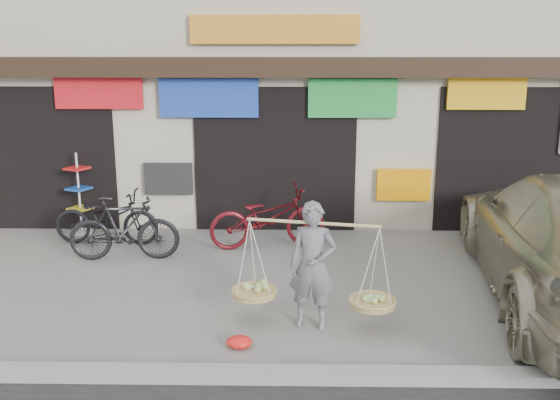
{
  "coord_description": "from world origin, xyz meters",
  "views": [
    {
      "loc": [
        0.29,
        -7.95,
        3.49
      ],
      "look_at": [
        0.14,
        0.9,
        1.24
      ],
      "focal_mm": 40.0,
      "sensor_mm": 36.0,
      "label": 1
    }
  ],
  "objects_px": {
    "bike_2": "(268,217)",
    "bike_1": "(124,228)",
    "street_vendor": "(313,271)",
    "bike_0": "(106,217)",
    "display_rack": "(80,201)"
  },
  "relations": [
    {
      "from": "street_vendor",
      "to": "display_rack",
      "type": "bearing_deg",
      "value": 148.26
    },
    {
      "from": "bike_2",
      "to": "display_rack",
      "type": "xyz_separation_m",
      "value": [
        -3.53,
        0.75,
        0.08
      ]
    },
    {
      "from": "bike_1",
      "to": "bike_2",
      "type": "relative_size",
      "value": 0.88
    },
    {
      "from": "bike_2",
      "to": "street_vendor",
      "type": "bearing_deg",
      "value": 177.97
    },
    {
      "from": "bike_2",
      "to": "bike_1",
      "type": "bearing_deg",
      "value": 92.94
    },
    {
      "from": "bike_2",
      "to": "bike_0",
      "type": "bearing_deg",
      "value": 73.61
    },
    {
      "from": "bike_1",
      "to": "bike_2",
      "type": "height_order",
      "value": "bike_1"
    },
    {
      "from": "street_vendor",
      "to": "bike_0",
      "type": "bearing_deg",
      "value": 148.37
    },
    {
      "from": "bike_0",
      "to": "street_vendor",
      "type": "bearing_deg",
      "value": -129.92
    },
    {
      "from": "street_vendor",
      "to": "display_rack",
      "type": "distance_m",
      "value": 5.72
    },
    {
      "from": "street_vendor",
      "to": "bike_1",
      "type": "distance_m",
      "value": 3.85
    },
    {
      "from": "bike_0",
      "to": "display_rack",
      "type": "height_order",
      "value": "display_rack"
    },
    {
      "from": "bike_0",
      "to": "bike_1",
      "type": "height_order",
      "value": "bike_1"
    },
    {
      "from": "bike_1",
      "to": "bike_2",
      "type": "bearing_deg",
      "value": -77.49
    },
    {
      "from": "display_rack",
      "to": "bike_0",
      "type": "bearing_deg",
      "value": -43.32
    }
  ]
}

